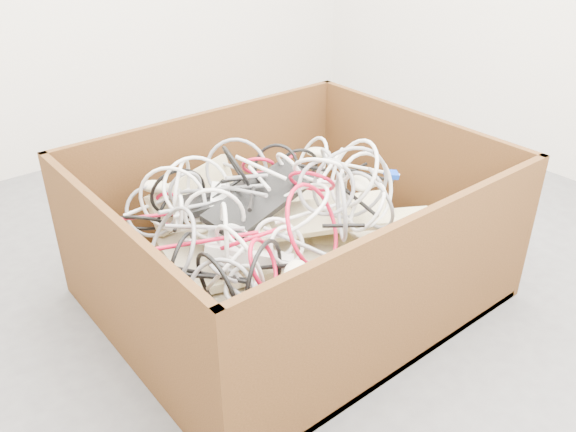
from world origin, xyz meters
TOP-DOWN VIEW (x-y plane):
  - ground at (0.00, 0.00)m, footprint 3.00×3.00m
  - cardboard_box at (-0.15, -0.07)m, footprint 1.22×1.02m
  - keyboard_pile at (-0.15, -0.05)m, footprint 0.91×0.80m
  - mice_scatter at (-0.15, -0.13)m, footprint 0.81×0.80m
  - power_strip_left at (-0.36, 0.02)m, footprint 0.20×0.25m
  - power_strip_right at (-0.41, -0.22)m, footprint 0.22×0.20m
  - vga_plug at (0.25, -0.16)m, footprint 0.06×0.06m
  - cable_tangle at (-0.29, -0.11)m, footprint 1.04×0.89m

SIDE VIEW (x-z plane):
  - ground at x=0.00m, z-range 0.00..0.00m
  - cardboard_box at x=-0.15m, z-range -0.14..0.41m
  - keyboard_pile at x=-0.15m, z-range 0.11..0.44m
  - power_strip_right at x=-0.41m, z-range 0.30..0.38m
  - power_strip_left at x=-0.36m, z-range 0.29..0.41m
  - mice_scatter at x=-0.15m, z-range 0.26..0.45m
  - vga_plug at x=0.25m, z-range 0.36..0.39m
  - cable_tangle at x=-0.29m, z-range 0.18..0.61m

